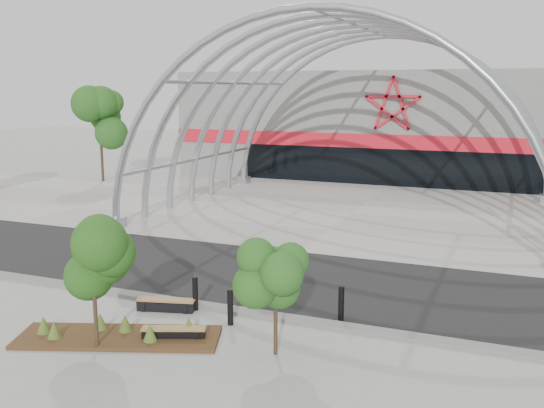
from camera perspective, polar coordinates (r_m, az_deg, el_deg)
The scene contains 17 objects.
ground at distance 19.34m, azimuth -4.55°, elevation -9.68°, with size 140.00×140.00×0.00m, color #969691.
road at distance 22.34m, azimuth -0.49°, elevation -6.76°, with size 140.00×7.00×0.02m, color black.
forecourt at distance 33.38m, azimuth 7.49°, elevation -0.90°, with size 60.00×17.00×0.04m, color #A59F96.
kerb at distance 19.11m, azimuth -4.90°, elevation -9.75°, with size 60.00×0.50×0.12m, color #63625E.
arena_building at distance 50.35m, azimuth 12.89°, elevation 7.42°, with size 34.00×15.24×8.00m.
vault_canopy at distance 33.38m, azimuth 7.49°, elevation -0.91°, with size 20.80×15.80×20.36m.
planting_bed at distance 17.53m, azimuth -14.45°, elevation -11.75°, with size 5.75×3.47×0.58m.
street_tree_0 at distance 16.28m, azimuth -16.57°, elevation -4.89°, with size 1.51×1.51×3.45m.
street_tree_1 at distance 15.36m, azimuth 0.34°, elevation -6.54°, with size 1.29×1.29×3.04m.
bench_0 at distance 19.22m, azimuth -9.96°, elevation -9.35°, with size 1.87×0.85×0.38m.
bench_1 at distance 17.09m, azimuth -9.22°, elevation -11.99°, with size 1.76×1.00×0.37m.
bollard_0 at distance 22.14m, azimuth -16.65°, elevation -6.25°, with size 0.14×0.14×0.87m, color black.
bollard_1 at distance 19.04m, azimuth -7.24°, elevation -8.35°, with size 0.17×0.17×1.07m, color black.
bollard_2 at distance 19.59m, azimuth -2.51°, elevation -8.04°, with size 0.14×0.14×0.87m, color black.
bollard_3 at distance 17.81m, azimuth -3.95°, elevation -9.66°, with size 0.17×0.17×1.08m, color black.
bollard_4 at distance 18.19m, azimuth 6.53°, elevation -9.30°, with size 0.17×0.17×1.06m, color black.
bg_tree_0 at distance 45.91m, azimuth -15.90°, elevation 7.79°, with size 3.00×3.00×6.45m.
Camera 1 is at (8.23, -16.14, 6.78)m, focal length 40.00 mm.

